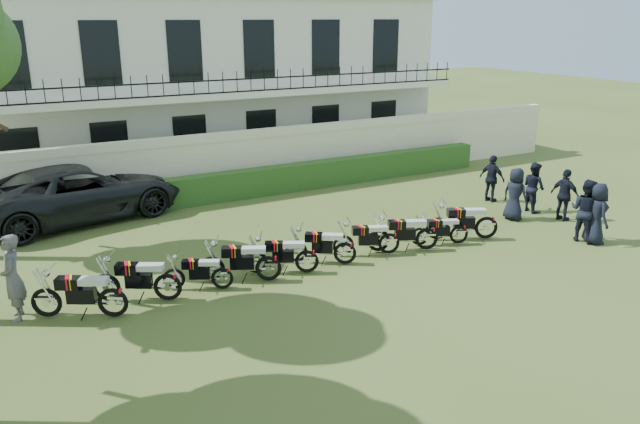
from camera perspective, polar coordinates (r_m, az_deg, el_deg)
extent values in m
plane|color=#3D4F1F|center=(17.05, 3.63, -4.33)|extent=(100.00, 100.00, 0.00)
cube|color=#F1E7CA|center=(23.60, -6.73, 4.31)|extent=(30.00, 0.30, 2.00)
cube|color=#F1E7CA|center=(23.37, -6.83, 7.05)|extent=(30.00, 0.35, 0.30)
cube|color=#1D3E16|center=(23.39, -3.67, 3.01)|extent=(18.00, 0.60, 1.00)
cube|color=silver|center=(28.79, -11.52, 11.49)|extent=(20.00, 8.00, 7.00)
cube|color=silver|center=(24.37, -8.11, 10.64)|extent=(20.00, 1.40, 0.25)
cube|color=black|center=(23.70, -7.61, 11.93)|extent=(20.00, 0.05, 0.05)
cube|color=black|center=(23.75, -7.56, 10.85)|extent=(20.00, 0.05, 0.05)
cube|color=black|center=(23.87, -25.67, 4.32)|extent=(1.30, 0.12, 2.20)
cube|color=black|center=(23.43, -26.80, 12.66)|extent=(1.30, 0.12, 2.20)
cube|color=black|center=(24.18, -18.59, 5.29)|extent=(1.30, 0.12, 2.20)
cube|color=black|center=(23.75, -19.42, 13.56)|extent=(1.30, 0.12, 2.20)
cube|color=black|center=(24.86, -11.77, 6.14)|extent=(1.30, 0.12, 2.20)
cube|color=black|center=(24.44, -12.29, 14.21)|extent=(1.30, 0.12, 2.20)
cube|color=black|center=(25.87, -5.38, 6.86)|extent=(1.30, 0.12, 2.20)
cube|color=black|center=(25.46, -5.61, 14.63)|extent=(1.30, 0.12, 2.20)
cube|color=black|center=(27.17, 0.47, 7.45)|extent=(1.30, 0.12, 2.20)
cube|color=black|center=(26.79, 0.49, 14.84)|extent=(1.30, 0.12, 2.20)
cube|color=black|center=(28.73, 5.76, 7.91)|extent=(1.30, 0.12, 2.20)
cube|color=black|center=(28.37, 5.98, 14.90)|extent=(1.30, 0.12, 2.20)
torus|color=black|center=(14.24, -15.60, -8.09)|extent=(0.64, 0.41, 0.68)
torus|color=black|center=(14.69, -21.10, -7.84)|extent=(0.64, 0.41, 0.68)
cube|color=black|center=(14.36, -18.24, -7.38)|extent=(0.63, 0.47, 0.33)
cube|color=black|center=(14.33, -19.34, -6.24)|extent=(0.58, 0.49, 0.24)
cube|color=red|center=(14.32, -19.34, -6.20)|extent=(0.13, 0.31, 0.26)
cube|color=#E2B70B|center=(14.30, -19.09, -6.21)|extent=(0.10, 0.31, 0.26)
cube|color=silver|center=(14.14, -17.21, -6.15)|extent=(0.66, 0.53, 0.13)
cylinder|color=silver|center=(14.32, -20.82, -4.97)|extent=(0.35, 0.60, 0.03)
torus|color=black|center=(14.75, -11.05, -6.86)|extent=(0.63, 0.40, 0.66)
torus|color=black|center=(15.08, -16.37, -6.71)|extent=(0.63, 0.40, 0.66)
cube|color=black|center=(14.82, -13.58, -6.22)|extent=(0.62, 0.46, 0.33)
cube|color=black|center=(14.77, -14.61, -5.15)|extent=(0.57, 0.48, 0.24)
cube|color=red|center=(14.77, -14.61, -5.11)|extent=(0.13, 0.30, 0.25)
cube|color=#E2B70B|center=(14.75, -14.36, -5.11)|extent=(0.10, 0.30, 0.25)
cube|color=silver|center=(14.63, -12.55, -5.03)|extent=(0.65, 0.52, 0.13)
cylinder|color=silver|center=(14.74, -16.02, -3.94)|extent=(0.34, 0.59, 0.03)
torus|color=black|center=(15.22, -6.76, -6.11)|extent=(0.52, 0.32, 0.54)
torus|color=black|center=(15.37, -11.08, -6.07)|extent=(0.52, 0.32, 0.54)
cube|color=black|center=(15.23, -8.79, -5.64)|extent=(0.51, 0.37, 0.27)
cube|color=black|center=(15.16, -9.60, -4.80)|extent=(0.46, 0.39, 0.20)
cube|color=red|center=(15.16, -9.60, -4.76)|extent=(0.10, 0.25, 0.20)
cube|color=#E2B70B|center=(15.15, -9.40, -4.77)|extent=(0.08, 0.24, 0.20)
cube|color=silver|center=(15.09, -7.93, -4.68)|extent=(0.53, 0.41, 0.11)
cylinder|color=silver|center=(15.11, -10.72, -3.85)|extent=(0.27, 0.49, 0.03)
torus|color=black|center=(15.55, -2.16, -5.24)|extent=(0.63, 0.38, 0.65)
torus|color=black|center=(15.63, -7.30, -5.26)|extent=(0.63, 0.38, 0.65)
cube|color=black|center=(15.51, -4.55, -4.70)|extent=(0.61, 0.44, 0.32)
cube|color=black|center=(15.42, -5.50, -3.71)|extent=(0.56, 0.47, 0.24)
cube|color=red|center=(15.42, -5.50, -3.67)|extent=(0.12, 0.30, 0.25)
cube|color=#E2B70B|center=(15.41, -5.26, -3.67)|extent=(0.09, 0.29, 0.25)
cube|color=silver|center=(15.38, -3.50, -3.55)|extent=(0.64, 0.50, 0.13)
cylinder|color=silver|center=(15.33, -6.81, -2.59)|extent=(0.32, 0.59, 0.03)
torus|color=black|center=(16.02, 1.13, -4.61)|extent=(0.59, 0.36, 0.61)
torus|color=black|center=(16.02, -3.55, -4.64)|extent=(0.59, 0.36, 0.61)
cube|color=black|center=(15.95, -1.03, -4.13)|extent=(0.57, 0.41, 0.30)
cube|color=black|center=(15.85, -1.87, -3.22)|extent=(0.52, 0.44, 0.22)
cube|color=red|center=(15.85, -1.87, -3.19)|extent=(0.11, 0.28, 0.23)
cube|color=#E2B70B|center=(15.85, -1.66, -3.19)|extent=(0.08, 0.28, 0.23)
cube|color=silver|center=(15.84, -0.06, -3.07)|extent=(0.60, 0.47, 0.12)
cylinder|color=silver|center=(15.76, -3.05, -2.20)|extent=(0.30, 0.55, 0.03)
torus|color=black|center=(16.53, 4.54, -3.95)|extent=(0.55, 0.42, 0.61)
torus|color=black|center=(16.61, 0.04, -3.79)|extent=(0.55, 0.42, 0.61)
cube|color=black|center=(16.50, 2.47, -3.39)|extent=(0.56, 0.46, 0.30)
cube|color=black|center=(16.42, 1.68, -2.48)|extent=(0.52, 0.47, 0.22)
cube|color=red|center=(16.42, 1.68, -2.45)|extent=(0.15, 0.28, 0.23)
cube|color=#E2B70B|center=(16.41, 1.89, -2.46)|extent=(0.12, 0.27, 0.23)
cube|color=silver|center=(16.38, 3.42, -2.41)|extent=(0.59, 0.51, 0.12)
cylinder|color=silver|center=(16.35, 0.57, -1.45)|extent=(0.37, 0.51, 0.03)
torus|color=black|center=(17.52, 8.36, -2.85)|extent=(0.59, 0.30, 0.60)
torus|color=black|center=(17.23, 4.24, -3.06)|extent=(0.59, 0.30, 0.60)
cube|color=black|center=(17.32, 6.49, -2.49)|extent=(0.57, 0.36, 0.30)
cube|color=black|center=(17.18, 5.79, -1.69)|extent=(0.51, 0.40, 0.22)
cube|color=red|center=(17.18, 5.79, -1.66)|extent=(0.09, 0.27, 0.23)
cube|color=#E2B70B|center=(17.19, 5.98, -1.65)|extent=(0.06, 0.27, 0.23)
cube|color=silver|center=(17.29, 7.38, -1.49)|extent=(0.59, 0.42, 0.12)
cylinder|color=silver|center=(17.02, 4.78, -0.80)|extent=(0.24, 0.56, 0.03)
torus|color=black|center=(18.00, 11.85, -2.41)|extent=(0.63, 0.34, 0.65)
torus|color=black|center=(17.64, 7.58, -2.60)|extent=(0.63, 0.34, 0.65)
cube|color=black|center=(17.77, 9.92, -2.01)|extent=(0.61, 0.40, 0.32)
cube|color=black|center=(17.61, 9.21, -1.17)|extent=(0.55, 0.44, 0.23)
cube|color=red|center=(17.61, 9.21, -1.13)|extent=(0.10, 0.29, 0.24)
cube|color=#E2B70B|center=(17.63, 9.41, -1.13)|extent=(0.07, 0.29, 0.24)
cube|color=silver|center=(17.74, 10.87, -0.97)|extent=(0.64, 0.46, 0.13)
cylinder|color=silver|center=(17.43, 8.18, -0.22)|extent=(0.27, 0.60, 0.03)
torus|color=black|center=(18.67, 14.25, -2.02)|extent=(0.53, 0.28, 0.54)
torus|color=black|center=(18.29, 10.86, -2.19)|extent=(0.53, 0.28, 0.54)
cube|color=black|center=(18.45, 12.73, -1.71)|extent=(0.51, 0.33, 0.27)
cube|color=black|center=(18.30, 12.17, -1.03)|extent=(0.46, 0.36, 0.20)
cube|color=red|center=(18.30, 12.17, -1.00)|extent=(0.08, 0.24, 0.20)
cube|color=#E2B70B|center=(18.32, 12.33, -0.99)|extent=(0.05, 0.24, 0.20)
cube|color=silver|center=(18.44, 13.49, -0.86)|extent=(0.53, 0.38, 0.11)
cylinder|color=silver|center=(18.13, 11.37, -0.26)|extent=(0.22, 0.51, 0.03)
torus|color=black|center=(19.26, 17.01, -1.44)|extent=(0.66, 0.39, 0.68)
torus|color=black|center=(18.83, 12.83, -1.52)|extent=(0.66, 0.39, 0.68)
cube|color=black|center=(19.00, 15.14, -1.00)|extent=(0.64, 0.45, 0.34)
cube|color=black|center=(18.83, 14.47, -0.14)|extent=(0.58, 0.48, 0.25)
cube|color=red|center=(18.83, 14.47, -0.11)|extent=(0.12, 0.31, 0.26)
cube|color=#E2B70B|center=(18.85, 14.67, -0.11)|extent=(0.09, 0.31, 0.26)
cube|color=silver|center=(18.99, 16.09, 0.01)|extent=(0.67, 0.51, 0.13)
cylinder|color=silver|center=(18.64, 13.49, 0.83)|extent=(0.33, 0.62, 0.03)
imported|color=black|center=(21.57, -21.10, 1.71)|extent=(6.95, 4.26, 1.80)
imported|color=#5A5A5F|center=(14.97, -26.30, -5.40)|extent=(0.52, 0.74, 1.93)
imported|color=black|center=(19.63, 23.96, -0.12)|extent=(0.83, 1.02, 1.80)
imported|color=black|center=(19.69, 23.11, 0.14)|extent=(0.88, 1.03, 1.86)
imported|color=black|center=(21.46, 21.49, 1.45)|extent=(0.56, 1.04, 1.69)
imported|color=black|center=(21.01, 17.41, 1.57)|extent=(0.72, 0.94, 1.72)
imported|color=black|center=(22.15, 18.95, 2.18)|extent=(0.74, 0.90, 1.69)
imported|color=black|center=(22.90, 15.45, 2.96)|extent=(0.64, 1.05, 1.67)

